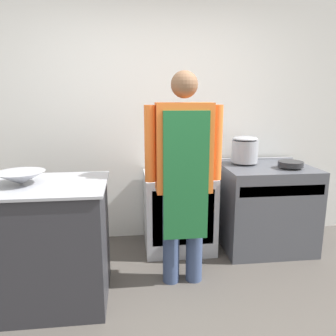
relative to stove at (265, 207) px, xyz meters
name	(u,v)px	position (x,y,z in m)	size (l,w,h in m)	color
wall_back	(153,117)	(-1.13, 0.44, 0.91)	(8.00, 0.05, 2.70)	white
prep_counter	(33,244)	(-2.14, -0.71, 0.03)	(1.14, 0.73, 0.94)	#2D2D33
stove	(265,207)	(0.00, 0.00, 0.00)	(0.89, 0.74, 0.89)	#4C4F56
fridge_unit	(179,211)	(-0.90, 0.09, -0.04)	(0.70, 0.62, 0.79)	silver
person_cook	(184,168)	(-0.96, -0.58, 0.56)	(0.62, 0.24, 1.76)	#38476B
mixing_bowl	(21,178)	(-2.17, -0.71, 0.55)	(0.34, 0.34, 0.10)	#9EA0A8
stock_pot	(245,149)	(-0.20, 0.13, 0.59)	(0.27, 0.27, 0.27)	#9EA0A8
saute_pan	(291,164)	(0.18, -0.13, 0.48)	(0.24, 0.24, 0.05)	#262628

